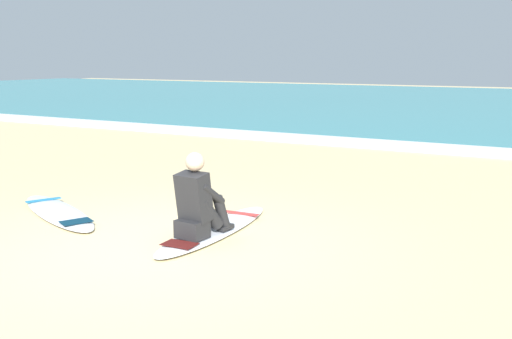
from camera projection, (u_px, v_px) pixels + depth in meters
ground_plane at (158, 247)px, 6.57m from camera, size 80.00×80.00×0.00m
sea at (486, 105)px, 25.60m from camera, size 80.00×28.00×0.10m
breaking_foam at (390, 145)px, 13.86m from camera, size 80.00×0.90×0.11m
surfboard_main at (215, 229)px, 7.13m from camera, size 0.66×2.43×0.08m
surfer_seated at (199, 204)px, 6.70m from camera, size 0.40×0.72×0.95m
surfboard_spare_near at (58, 212)px, 7.93m from camera, size 2.30×1.46×0.08m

